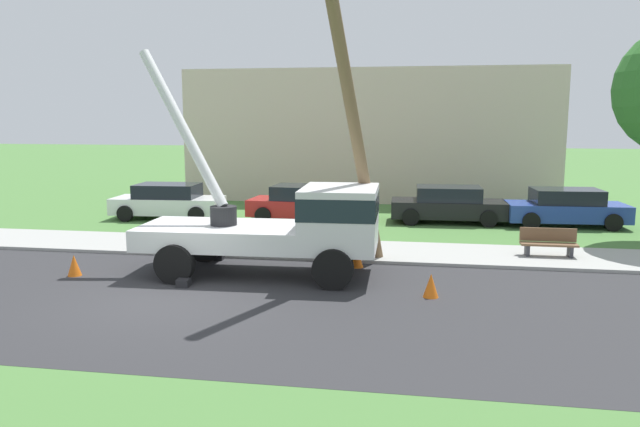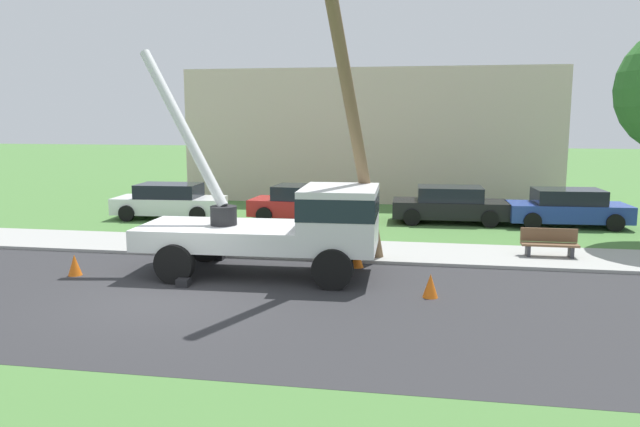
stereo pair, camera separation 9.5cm
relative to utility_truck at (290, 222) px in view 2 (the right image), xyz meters
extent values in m
plane|color=#477538|center=(-2.27, 9.46, -1.41)|extent=(120.00, 120.00, 0.00)
cube|color=#2B2B2D|center=(-2.27, -2.54, -1.40)|extent=(80.00, 8.19, 0.01)
cube|color=#9E9E99|center=(-2.27, 2.98, -1.36)|extent=(80.00, 2.85, 0.10)
cube|color=silver|center=(-1.80, -0.07, -0.38)|extent=(4.38, 2.54, 0.55)
cube|color=silver|center=(1.30, 0.03, 0.14)|extent=(1.98, 2.46, 1.60)
cube|color=#19232D|center=(1.30, 0.03, 0.49)|extent=(2.00, 2.48, 0.56)
cylinder|color=black|center=(-1.78, -0.07, 0.14)|extent=(0.70, 0.70, 0.50)
cylinder|color=silver|center=(-3.08, 0.53, 2.44)|extent=(2.92, 1.57, 4.26)
cube|color=black|center=(-2.35, -1.54, -1.31)|extent=(0.31, 0.31, 0.20)
cube|color=black|center=(-2.45, 1.35, -1.31)|extent=(0.31, 0.31, 0.20)
cylinder|color=black|center=(1.29, -1.17, -0.91)|extent=(1.00, 0.30, 1.00)
cylinder|color=black|center=(1.21, 1.23, -0.91)|extent=(1.00, 0.30, 1.00)
cylinder|color=black|center=(-2.67, -1.30, -0.91)|extent=(1.00, 0.30, 1.00)
cylinder|color=black|center=(-2.75, 1.09, -0.91)|extent=(1.00, 0.30, 1.00)
cylinder|color=brown|center=(1.57, 0.40, 2.70)|extent=(1.55, 3.88, 8.34)
cone|color=orange|center=(3.62, -1.45, -1.13)|extent=(0.36, 0.36, 0.56)
cone|color=orange|center=(-5.57, -1.02, -1.13)|extent=(0.36, 0.36, 0.56)
cone|color=orange|center=(1.63, 1.12, -1.13)|extent=(0.36, 0.36, 0.56)
cube|color=silver|center=(-6.85, 8.06, -0.86)|extent=(4.50, 2.05, 0.65)
cube|color=black|center=(-6.85, 8.06, -0.26)|extent=(2.56, 1.80, 0.55)
cylinder|color=black|center=(-5.35, 7.25, -1.09)|extent=(0.64, 0.22, 0.64)
cylinder|color=black|center=(-5.45, 9.04, -1.09)|extent=(0.64, 0.22, 0.64)
cylinder|color=black|center=(-8.25, 7.08, -1.09)|extent=(0.64, 0.22, 0.64)
cylinder|color=black|center=(-8.35, 8.88, -1.09)|extent=(0.64, 0.22, 0.64)
cube|color=#B21E1E|center=(-1.23, 8.38, -0.86)|extent=(4.51, 2.08, 0.65)
cube|color=black|center=(-1.23, 8.38, -0.26)|extent=(2.57, 1.81, 0.55)
cylinder|color=black|center=(0.16, 7.38, -1.09)|extent=(0.64, 0.22, 0.64)
cylinder|color=black|center=(0.28, 9.18, -1.09)|extent=(0.64, 0.22, 0.64)
cylinder|color=black|center=(-2.74, 7.57, -1.09)|extent=(0.64, 0.22, 0.64)
cylinder|color=black|center=(-2.62, 9.37, -1.09)|extent=(0.64, 0.22, 0.64)
cube|color=black|center=(4.39, 8.97, -0.86)|extent=(4.45, 1.92, 0.65)
cube|color=black|center=(4.39, 8.97, -0.26)|extent=(2.51, 1.72, 0.55)
cylinder|color=black|center=(5.87, 8.11, -1.09)|extent=(0.64, 0.22, 0.64)
cylinder|color=black|center=(5.82, 9.91, -1.09)|extent=(0.64, 0.22, 0.64)
cylinder|color=black|center=(2.96, 8.03, -1.09)|extent=(0.64, 0.22, 0.64)
cylinder|color=black|center=(2.91, 9.83, -1.09)|extent=(0.64, 0.22, 0.64)
cube|color=#263F99|center=(8.76, 8.88, -0.86)|extent=(4.50, 2.05, 0.65)
cube|color=black|center=(8.76, 8.88, -0.26)|extent=(2.55, 1.79, 0.55)
cylinder|color=black|center=(10.26, 8.07, -1.09)|extent=(0.64, 0.22, 0.64)
cylinder|color=black|center=(10.16, 9.87, -1.09)|extent=(0.64, 0.22, 0.64)
cylinder|color=black|center=(7.36, 7.90, -1.09)|extent=(0.64, 0.22, 0.64)
cylinder|color=black|center=(7.26, 9.70, -1.09)|extent=(0.64, 0.22, 0.64)
cube|color=brown|center=(7.05, 2.98, -0.96)|extent=(1.60, 0.44, 0.06)
cube|color=brown|center=(7.05, 3.18, -0.71)|extent=(1.60, 0.06, 0.40)
cube|color=#333338|center=(6.45, 2.98, -1.18)|extent=(0.10, 0.40, 0.45)
cube|color=#333338|center=(7.65, 2.98, -1.18)|extent=(0.10, 0.40, 0.45)
cube|color=beige|center=(0.68, 16.63, 1.79)|extent=(18.00, 6.00, 6.40)
camera|label=1|loc=(3.36, -15.41, 2.73)|focal=34.52mm
camera|label=2|loc=(3.46, -15.39, 2.73)|focal=34.52mm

